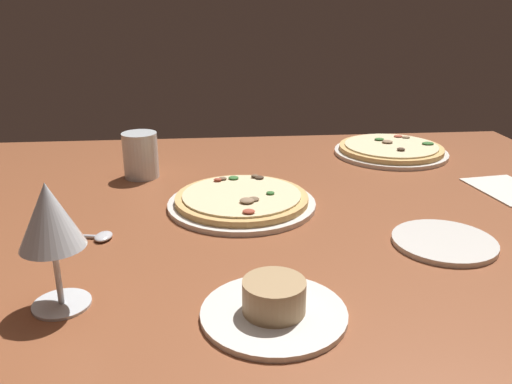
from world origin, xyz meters
The scene contains 9 objects.
dining_table centered at (0.00, 0.00, 2.00)cm, with size 150.00×110.00×4.00cm, color brown.
pizza_main centered at (5.47, -0.70, 5.22)cm, with size 28.55×28.55×3.36cm.
pizza_side centered at (-35.33, -33.27, 5.23)cm, with size 28.71×28.71×3.34cm.
ramekin_on_saucer centered at (4.04, 37.19, 5.63)cm, with size 18.69×18.69×4.99cm.
wine_glass_far centered at (31.42, 32.09, 16.13)cm, with size 8.24×8.24×17.10cm.
water_glass centered at (26.65, -20.96, 8.35)cm, with size 7.77×7.77×10.11cm.
side_plate centered at (-26.34, 19.20, 4.45)cm, with size 16.78×16.78×0.90cm, color silver.
paper_menu centered at (-50.88, -4.32, 4.15)cm, with size 12.13×17.24×0.30cm, color silver.
spoon centered at (30.88, 11.63, 4.46)cm, with size 11.08×4.46×1.00cm.
Camera 1 is at (11.70, 94.04, 41.85)cm, focal length 37.01 mm.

